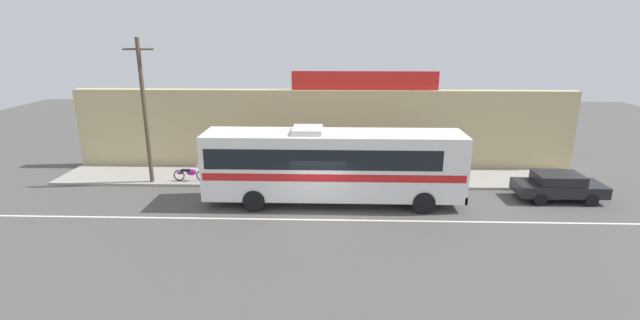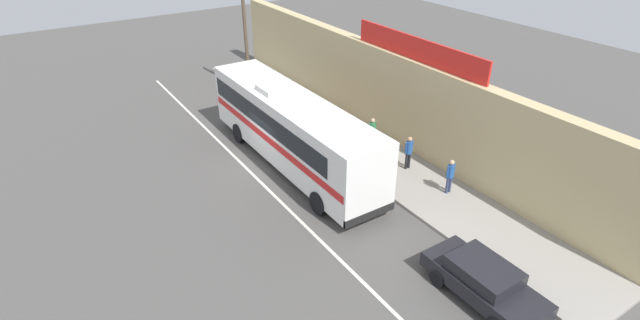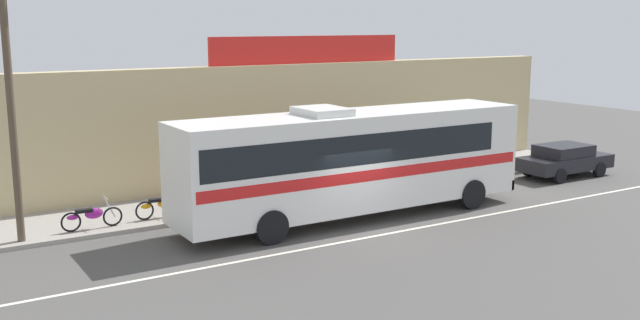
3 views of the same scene
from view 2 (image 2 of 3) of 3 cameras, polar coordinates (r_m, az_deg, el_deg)
ground_plane at (r=24.14m, az=-6.79°, el=-0.67°), size 70.00×70.00×0.00m
sidewalk_slab at (r=26.48m, az=3.25°, el=2.57°), size 30.00×3.60×0.14m
storefront_facade at (r=26.76m, az=7.15°, el=8.15°), size 30.00×0.70×4.80m
storefront_billboard at (r=24.08m, az=11.44°, el=12.79°), size 8.67×0.12×1.10m
road_center_stripe at (r=23.85m, az=-8.50°, el=-1.19°), size 30.00×0.14×0.01m
intercity_bus at (r=23.26m, az=-3.50°, el=4.03°), size 12.40×2.65×3.78m
parked_car at (r=17.30m, az=18.84°, el=-13.39°), size 4.22×1.85×1.37m
utility_pole at (r=32.01m, az=-8.86°, el=14.90°), size 1.60×0.22×7.74m
motorcycle_purple at (r=31.41m, az=-6.43°, el=7.90°), size 1.89×0.56×0.94m
motorcycle_black at (r=29.53m, az=-4.03°, el=6.57°), size 1.92×0.56×0.94m
pedestrian_by_curb at (r=23.40m, az=10.48°, el=1.14°), size 0.30×0.48×1.70m
pedestrian_near_shop at (r=21.94m, az=15.19°, el=-1.61°), size 0.30×0.48×1.65m
pedestrian_far_left at (r=25.05m, az=6.20°, el=3.45°), size 0.30×0.48×1.68m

